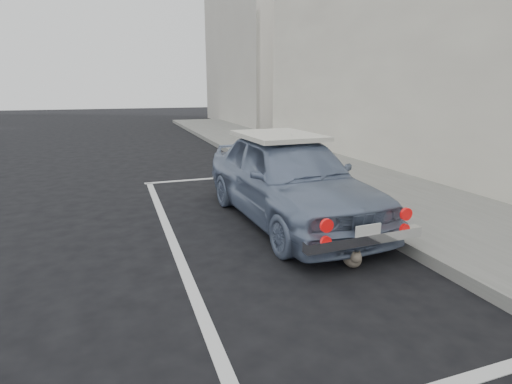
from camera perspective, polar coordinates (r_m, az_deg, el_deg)
ground at (r=3.42m, az=12.31°, el=-22.26°), size 80.00×80.00×0.00m
sidewalk at (r=6.67m, az=27.05°, el=-4.04°), size 2.80×40.00×0.15m
building_far at (r=23.71m, az=-0.01°, el=19.50°), size 3.50×10.00×8.00m
pline_front at (r=9.24m, az=-6.35°, el=1.94°), size 3.00×0.12×0.01m
pline_side at (r=5.69m, az=-11.98°, el=-6.52°), size 0.12×7.00×0.01m
retro_coupe at (r=6.19m, az=4.68°, el=2.12°), size 1.77×4.07×1.36m
cat at (r=4.85m, az=13.61°, el=-9.05°), size 0.29×0.46×0.26m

